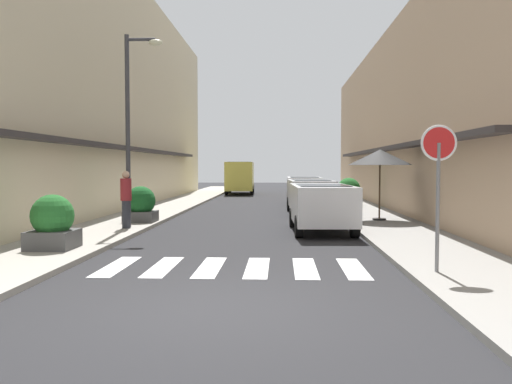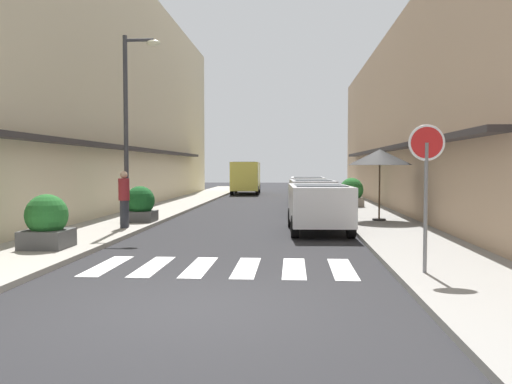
# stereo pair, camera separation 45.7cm
# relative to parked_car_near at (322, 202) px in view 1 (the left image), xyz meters

# --- Properties ---
(ground_plane) EXTENTS (86.33, 86.33, 0.00)m
(ground_plane) POSITION_rel_parked_car_near_xyz_m (-2.20, 6.87, -0.92)
(ground_plane) COLOR #232326
(sidewalk_left) EXTENTS (2.56, 54.94, 0.12)m
(sidewalk_left) POSITION_rel_parked_car_near_xyz_m (-6.73, 6.87, -0.86)
(sidewalk_left) COLOR #9E998E
(sidewalk_left) RESTS_ON ground_plane
(sidewalk_right) EXTENTS (2.56, 54.94, 0.12)m
(sidewalk_right) POSITION_rel_parked_car_near_xyz_m (2.33, 6.87, -0.86)
(sidewalk_right) COLOR gray
(sidewalk_right) RESTS_ON ground_plane
(building_row_left) EXTENTS (5.50, 37.32, 10.91)m
(building_row_left) POSITION_rel_parked_car_near_xyz_m (-10.51, 7.84, 4.53)
(building_row_left) COLOR beige
(building_row_left) RESTS_ON ground_plane
(building_row_right) EXTENTS (5.50, 37.32, 8.34)m
(building_row_right) POSITION_rel_parked_car_near_xyz_m (6.11, 7.84, 3.25)
(building_row_right) COLOR tan
(building_row_right) RESTS_ON ground_plane
(crosswalk) EXTENTS (5.20, 2.20, 0.01)m
(crosswalk) POSITION_rel_parked_car_near_xyz_m (-2.20, -5.83, -0.91)
(crosswalk) COLOR silver
(crosswalk) RESTS_ON ground_plane
(parked_car_near) EXTENTS (1.94, 4.08, 1.47)m
(parked_car_near) POSITION_rel_parked_car_near_xyz_m (0.00, 0.00, 0.00)
(parked_car_near) COLOR silver
(parked_car_near) RESTS_ON ground_plane
(parked_car_mid) EXTENTS (1.95, 4.28, 1.47)m
(parked_car_mid) POSITION_rel_parked_car_near_xyz_m (0.00, 6.21, 0.00)
(parked_car_mid) COLOR silver
(parked_car_mid) RESTS_ON ground_plane
(parked_car_far) EXTENTS (1.83, 4.38, 1.47)m
(parked_car_far) POSITION_rel_parked_car_near_xyz_m (0.00, 12.29, 0.00)
(parked_car_far) COLOR silver
(parked_car_far) RESTS_ON ground_plane
(delivery_van) EXTENTS (2.13, 5.46, 2.37)m
(delivery_van) POSITION_rel_parked_car_near_xyz_m (-4.25, 22.54, 0.48)
(delivery_van) COLOR #D8CC4C
(delivery_van) RESTS_ON ground_plane
(round_street_sign) EXTENTS (0.65, 0.07, 2.66)m
(round_street_sign) POSITION_rel_parked_car_near_xyz_m (1.57, -6.63, 1.23)
(round_street_sign) COLOR slate
(round_street_sign) RESTS_ON sidewalk_right
(street_lamp) EXTENTS (1.19, 0.28, 5.98)m
(street_lamp) POSITION_rel_parked_car_near_xyz_m (-5.86, 0.01, 2.81)
(street_lamp) COLOR #38383D
(street_lamp) RESTS_ON sidewalk_left
(cafe_umbrella) EXTENTS (2.24, 2.24, 2.51)m
(cafe_umbrella) POSITION_rel_parked_car_near_xyz_m (2.26, 2.60, 1.42)
(cafe_umbrella) COLOR #262626
(cafe_umbrella) RESTS_ON sidewalk_right
(planter_corner) EXTENTS (1.02, 1.02, 1.26)m
(planter_corner) POSITION_rel_parked_car_near_xyz_m (-6.55, -4.33, -0.20)
(planter_corner) COLOR #4C4C4C
(planter_corner) RESTS_ON sidewalk_left
(planter_midblock) EXTENTS (1.03, 1.03, 1.23)m
(planter_midblock) POSITION_rel_parked_car_near_xyz_m (-6.10, 1.66, -0.22)
(planter_midblock) COLOR #4C4C4C
(planter_midblock) RESTS_ON sidewalk_left
(planter_far) EXTENTS (1.12, 1.12, 1.37)m
(planter_far) POSITION_rel_parked_car_near_xyz_m (2.02, 9.13, -0.15)
(planter_far) COLOR gray
(planter_far) RESTS_ON sidewalk_right
(pedestrian_walking_near) EXTENTS (0.34, 0.34, 1.77)m
(pedestrian_walking_near) POSITION_rel_parked_car_near_xyz_m (-6.03, -0.26, 0.14)
(pedestrian_walking_near) COLOR #282B33
(pedestrian_walking_near) RESTS_ON sidewalk_left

